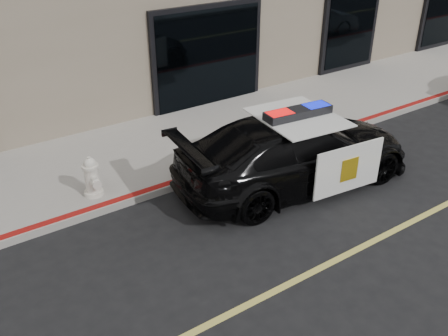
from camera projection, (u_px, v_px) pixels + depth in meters
ground at (443, 206)px, 9.78m from camera, size 120.00×120.00×0.00m
sidewalk_n at (273, 116)px, 13.54m from camera, size 60.00×3.50×0.15m
police_car at (295, 151)px, 10.22m from camera, size 3.15×5.57×1.68m
fire_hydrant at (92, 178)px, 9.68m from camera, size 0.38×0.52×0.83m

